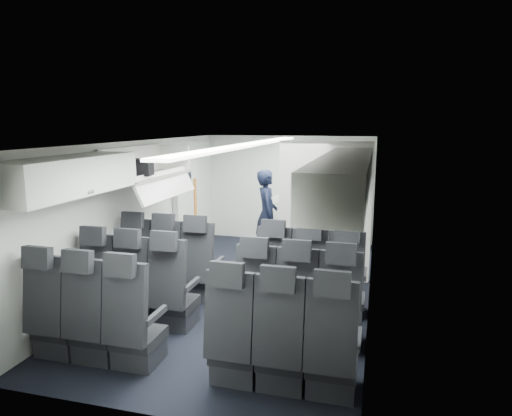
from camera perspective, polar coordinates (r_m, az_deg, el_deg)
The scene contains 14 objects.
cabin_shell at distance 6.46m, azimuth -0.92°, elevation -0.86°, with size 3.41×6.01×2.16m.
seat_row_front at distance 6.15m, azimuth -2.27°, elevation -8.42°, with size 3.33×0.56×1.24m.
seat_row_mid at distance 5.35m, azimuth -5.17°, elevation -11.43°, with size 3.33×0.56×1.24m.
seat_row_rear at distance 4.59m, azimuth -9.17°, elevation -15.42°, with size 3.33×0.56×1.24m.
overhead_bin_left_rear at distance 5.18m, azimuth -22.44°, elevation 3.72°, with size 0.53×1.80×0.40m.
overhead_bin_left_front_open at distance 6.68m, azimuth -13.57°, elevation 4.55°, with size 0.64×1.70×0.72m.
overhead_bin_right_rear at distance 4.13m, azimuth 10.23°, elevation 2.81°, with size 0.53×1.80×0.40m.
overhead_bin_right_front at distance 5.87m, azimuth 11.69°, elevation 5.03°, with size 0.53×1.70×0.40m.
bulkhead_partition at distance 7.05m, azimuth 8.56°, elevation -0.39°, with size 1.40×0.15×2.13m.
galley_unit at distance 8.96m, azimuth 9.75°, elevation 1.10°, with size 0.85×0.52×1.90m.
boarding_door at distance 8.47m, azimuth -8.73°, elevation 0.62°, with size 0.12×1.27×1.86m.
flight_attendant at distance 8.15m, azimuth 1.37°, elevation -0.77°, with size 0.58×0.38×1.60m, color black.
carry_on_bag at distance 6.29m, azimuth -14.55°, elevation 4.96°, with size 0.37×0.26×0.22m, color black.
papers at distance 8.01m, azimuth 2.61°, elevation 1.12°, with size 0.18×0.02×0.12m, color white.
Camera 1 is at (1.73, -6.08, 2.41)m, focal length 32.00 mm.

